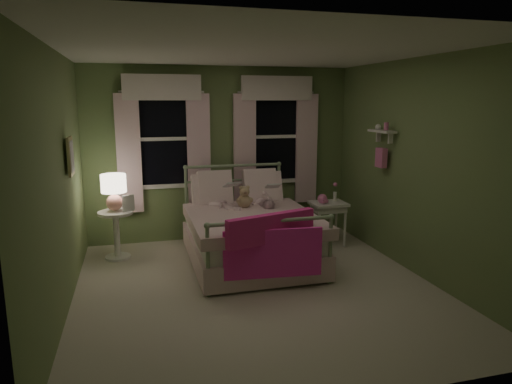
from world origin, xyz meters
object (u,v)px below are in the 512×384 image
object	(u,v)px
bed	(249,233)
child_left	(222,184)
nightstand_right	(328,209)
teddy_bear	(244,198)
child_right	(261,185)
nightstand_left	(116,228)
table_lamp	(114,189)

from	to	relation	value
bed	child_left	bearing A→B (deg)	123.60
nightstand_right	bed	bearing A→B (deg)	-165.59
teddy_bear	nightstand_right	world-z (taller)	teddy_bear
nightstand_right	child_right	bearing A→B (deg)	174.53
teddy_bear	nightstand_left	bearing A→B (deg)	170.17
nightstand_right	teddy_bear	bearing A→B (deg)	-177.14
child_left	nightstand_left	xyz separation A→B (m)	(-1.42, 0.14, -0.55)
nightstand_right	child_left	bearing A→B (deg)	176.50
nightstand_left	nightstand_right	xyz separation A→B (m)	(2.97, -0.23, 0.13)
child_left	bed	bearing A→B (deg)	96.93
bed	child_left	xyz separation A→B (m)	(-0.28, 0.42, 0.59)
table_lamp	nightstand_left	bearing A→B (deg)	-90.00
bed	teddy_bear	xyz separation A→B (m)	(0.00, 0.26, 0.41)
table_lamp	nightstand_right	bearing A→B (deg)	-4.44
teddy_bear	nightstand_right	distance (m)	1.30
nightstand_right	table_lamp	bearing A→B (deg)	175.56
nightstand_left	child_left	bearing A→B (deg)	-5.47
child_left	nightstand_left	distance (m)	1.53
child_right	teddy_bear	xyz separation A→B (m)	(-0.28, -0.16, -0.15)
teddy_bear	child_left	bearing A→B (deg)	150.50
child_right	nightstand_right	bearing A→B (deg)	172.74
bed	table_lamp	world-z (taller)	bed
child_right	bed	bearing A→B (deg)	54.61
child_left	nightstand_right	distance (m)	1.61
teddy_bear	child_right	bearing A→B (deg)	29.50
child_left	teddy_bear	world-z (taller)	child_left
table_lamp	child_right	bearing A→B (deg)	-3.93
bed	child_left	size ratio (longest dim) A/B	2.53
child_left	teddy_bear	xyz separation A→B (m)	(0.28, -0.16, -0.18)
bed	nightstand_right	distance (m)	1.32
bed	nightstand_left	distance (m)	1.79
child_right	table_lamp	distance (m)	1.98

